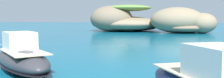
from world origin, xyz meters
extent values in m
ellipsoid|color=#84755B|center=(-11.60, 67.71, 1.74)|extent=(16.50, 18.44, 3.49)
ellipsoid|color=#84755B|center=(-8.70, 65.48, 2.27)|extent=(29.62, 28.95, 4.53)
ellipsoid|color=#84755B|center=(-4.77, 68.09, 1.89)|extent=(19.48, 18.15, 3.78)
ellipsoid|color=#756651|center=(-11.67, 61.13, 3.85)|extent=(13.71, 13.27, 7.69)
ellipsoid|color=olive|center=(-7.02, 63.40, 7.02)|extent=(13.76, 12.51, 1.95)
ellipsoid|color=#84755B|center=(7.34, 58.27, 3.46)|extent=(14.67, 11.71, 6.92)
ellipsoid|color=#84755B|center=(13.83, 58.27, 2.68)|extent=(8.21, 8.91, 5.36)
ellipsoid|color=#756651|center=(9.74, 60.35, 1.48)|extent=(17.01, 18.63, 2.95)
ellipsoid|color=#9E8966|center=(13.83, 61.56, 1.91)|extent=(6.23, 5.76, 3.82)
ellipsoid|color=#756651|center=(11.27, 63.68, 2.95)|extent=(11.39, 11.38, 5.90)
cube|color=#C6B793|center=(8.68, 0.20, 1.55)|extent=(4.80, 5.96, 0.06)
cube|color=silver|center=(9.27, -0.88, 2.27)|extent=(3.14, 3.41, 1.38)
ellipsoid|color=#2D2D33|center=(-4.03, 5.15, 0.84)|extent=(9.35, 8.81, 1.68)
ellipsoid|color=black|center=(-4.03, 5.15, 0.46)|extent=(9.54, 8.98, 0.20)
cube|color=#C6B793|center=(-3.48, 4.66, 1.56)|extent=(5.74, 5.51, 0.06)
cube|color=silver|center=(-4.40, 5.48, 2.28)|extent=(3.45, 3.39, 1.38)
cube|color=#2D4756|center=(-5.45, 6.42, 2.42)|extent=(1.52, 1.64, 0.73)
cylinder|color=silver|center=(-6.91, 7.72, 1.74)|extent=(1.41, 1.57, 0.04)
camera|label=1|loc=(7.55, -11.60, 4.07)|focal=40.24mm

